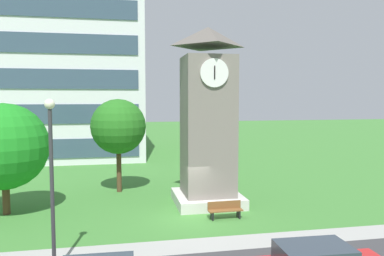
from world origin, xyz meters
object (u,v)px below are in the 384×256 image
object	(u,v)px
street_lamp	(51,167)
tree_near_tower	(118,127)
clock_tower	(208,126)
tree_by_building	(4,146)
park_bench	(225,210)

from	to	relation	value
street_lamp	tree_near_tower	distance (m)	11.81
clock_tower	tree_by_building	xyz separation A→B (m)	(-11.15, 0.09, -0.93)
park_bench	tree_near_tower	bearing A→B (deg)	128.37
tree_near_tower	tree_by_building	distance (m)	7.15
clock_tower	street_lamp	bearing A→B (deg)	-134.36
clock_tower	tree_near_tower	bearing A→B (deg)	142.68
park_bench	tree_by_building	world-z (taller)	tree_by_building
clock_tower	park_bench	world-z (taller)	clock_tower
park_bench	tree_near_tower	distance (m)	9.53
clock_tower	street_lamp	distance (m)	10.71
tree_by_building	street_lamp	bearing A→B (deg)	-64.56
park_bench	tree_by_building	bearing A→B (deg)	165.34
street_lamp	tree_near_tower	bearing A→B (deg)	78.66
park_bench	tree_near_tower	size ratio (longest dim) A/B	0.29
clock_tower	tree_near_tower	world-z (taller)	clock_tower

